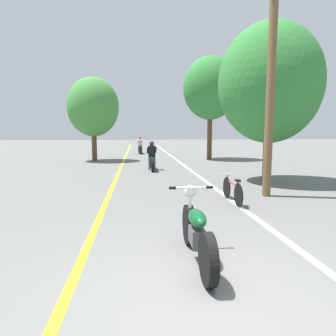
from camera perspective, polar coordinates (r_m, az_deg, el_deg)
name	(u,v)px	position (r m, az deg, el deg)	size (l,w,h in m)	color
ground_plane	(214,302)	(3.76, 8.73, -23.86)	(120.00, 120.00, 0.00)	#60605E
lane_stripe_center	(121,166)	(16.32, -8.91, 0.29)	(0.14, 48.00, 0.01)	yellow
lane_stripe_edge	(184,166)	(16.51, 3.16, 0.44)	(0.14, 48.00, 0.01)	white
utility_pole	(272,65)	(9.39, 19.12, 18.00)	(1.10, 0.24, 7.33)	brown
roadside_tree_right_near	(270,83)	(12.09, 18.88, 15.01)	(3.84, 3.45, 5.88)	#513A23
roadside_tree_right_far	(210,88)	(20.55, 8.08, 14.78)	(3.59, 3.23, 6.77)	#513A23
roadside_tree_left	(93,107)	(19.73, -14.07, 11.19)	(3.20, 2.88, 5.25)	#513A23
motorcycle_foreground	(196,231)	(4.57, 5.44, -11.85)	(0.72, 2.08, 1.04)	black
motorcycle_rider_lead	(152,159)	(14.75, -3.10, 1.75)	(0.50, 2.13, 1.43)	black
motorcycle_rider_far	(140,147)	(25.28, -5.33, 3.96)	(0.50, 2.16, 1.42)	black
bicycle_parked	(232,190)	(8.29, 12.15, -4.14)	(0.44, 1.61, 0.71)	black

